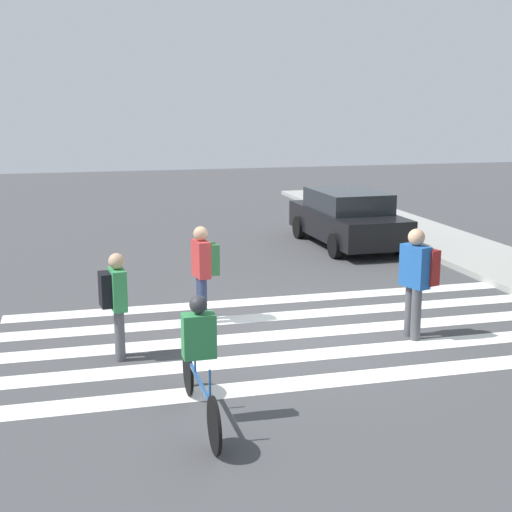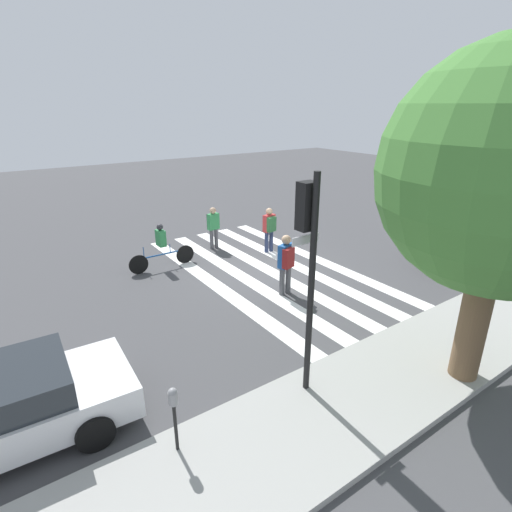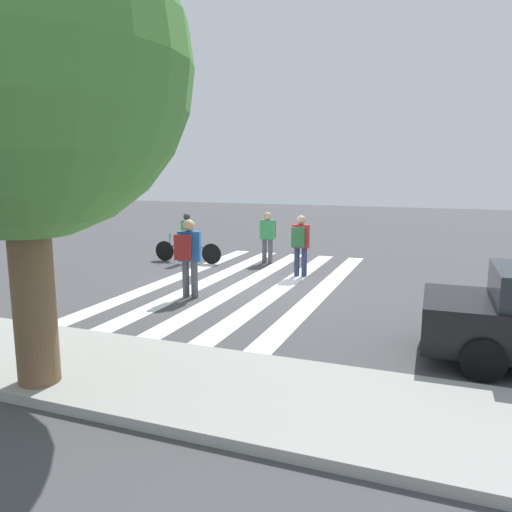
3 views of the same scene
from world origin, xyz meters
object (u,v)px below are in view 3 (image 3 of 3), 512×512
object	(u,v)px
street_tree	(15,66)
pedestrian_child_with_backpack	(188,252)
pedestrian_adult_yellow_jacket	(268,233)
cyclist_near_curb	(187,236)
pedestrian_adult_blue_shirt	(300,241)

from	to	relation	value
street_tree	pedestrian_child_with_backpack	world-z (taller)	street_tree
pedestrian_adult_yellow_jacket	cyclist_near_curb	world-z (taller)	pedestrian_adult_yellow_jacket
street_tree	pedestrian_adult_blue_shirt	bearing A→B (deg)	-98.55
cyclist_near_curb	pedestrian_child_with_backpack	bearing A→B (deg)	118.24
pedestrian_adult_blue_shirt	pedestrian_adult_yellow_jacket	world-z (taller)	pedestrian_adult_blue_shirt
pedestrian_adult_yellow_jacket	street_tree	bearing A→B (deg)	84.74
street_tree	pedestrian_child_with_backpack	size ratio (longest dim) A/B	3.49
pedestrian_adult_blue_shirt	cyclist_near_curb	size ratio (longest dim) A/B	0.73
pedestrian_child_with_backpack	pedestrian_adult_yellow_jacket	bearing A→B (deg)	69.86
cyclist_near_curb	pedestrian_adult_blue_shirt	bearing A→B (deg)	168.20
pedestrian_adult_blue_shirt	cyclist_near_curb	distance (m)	4.12
street_tree	pedestrian_child_with_backpack	bearing A→B (deg)	-84.29
pedestrian_adult_yellow_jacket	pedestrian_child_with_backpack	bearing A→B (deg)	80.27
street_tree	pedestrian_adult_yellow_jacket	bearing A→B (deg)	-88.46
pedestrian_child_with_backpack	cyclist_near_curb	size ratio (longest dim) A/B	0.78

